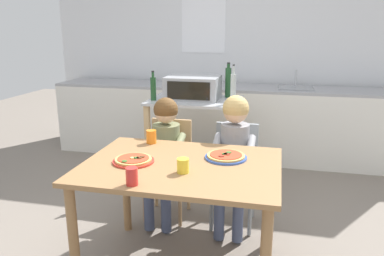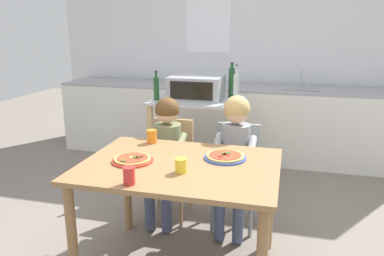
# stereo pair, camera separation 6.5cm
# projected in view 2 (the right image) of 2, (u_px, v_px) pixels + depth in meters

# --- Properties ---
(ground_plane) EXTENTS (10.80, 10.80, 0.00)m
(ground_plane) POSITION_uv_depth(u_px,v_px,m) (213.00, 199.00, 3.54)
(ground_plane) COLOR slate
(back_wall_tiled) EXTENTS (4.83, 0.13, 2.70)m
(back_wall_tiled) POSITION_uv_depth(u_px,v_px,m) (240.00, 45.00, 4.76)
(back_wall_tiled) COLOR silver
(back_wall_tiled) RESTS_ON ground
(kitchen_counter) EXTENTS (4.34, 0.60, 1.08)m
(kitchen_counter) POSITION_uv_depth(u_px,v_px,m) (234.00, 122.00, 4.61)
(kitchen_counter) COLOR silver
(kitchen_counter) RESTS_ON ground
(kitchen_island_cart) EXTENTS (0.90, 0.64, 0.88)m
(kitchen_island_cart) POSITION_uv_depth(u_px,v_px,m) (198.00, 128.00, 3.79)
(kitchen_island_cart) COLOR #B7BABF
(kitchen_island_cart) RESTS_ON ground
(toaster_oven) EXTENTS (0.52, 0.41, 0.22)m
(toaster_oven) POSITION_uv_depth(u_px,v_px,m) (196.00, 88.00, 3.71)
(toaster_oven) COLOR #999BA0
(toaster_oven) RESTS_ON kitchen_island_cart
(bottle_dark_olive_oil) EXTENTS (0.05, 0.05, 0.29)m
(bottle_dark_olive_oil) POSITION_uv_depth(u_px,v_px,m) (156.00, 88.00, 3.64)
(bottle_dark_olive_oil) COLOR #1E4723
(bottle_dark_olive_oil) RESTS_ON kitchen_island_cart
(bottle_slim_sauce) EXTENTS (0.05, 0.05, 0.36)m
(bottle_slim_sauce) POSITION_uv_depth(u_px,v_px,m) (236.00, 88.00, 3.47)
(bottle_slim_sauce) COLOR #ADB7B2
(bottle_slim_sauce) RESTS_ON kitchen_island_cart
(bottle_squat_spirits) EXTENTS (0.06, 0.06, 0.35)m
(bottle_squat_spirits) POSITION_uv_depth(u_px,v_px,m) (232.00, 82.00, 3.77)
(bottle_squat_spirits) COLOR #1E4723
(bottle_squat_spirits) RESTS_ON kitchen_island_cart
(dining_table) EXTENTS (1.22, 0.90, 0.75)m
(dining_table) POSITION_uv_depth(u_px,v_px,m) (180.00, 179.00, 2.36)
(dining_table) COLOR olive
(dining_table) RESTS_ON ground
(dining_chair_left) EXTENTS (0.36, 0.36, 0.81)m
(dining_chair_left) POSITION_uv_depth(u_px,v_px,m) (170.00, 161.00, 3.16)
(dining_chair_left) COLOR tan
(dining_chair_left) RESTS_ON ground
(dining_chair_right) EXTENTS (0.36, 0.36, 0.81)m
(dining_chair_right) POSITION_uv_depth(u_px,v_px,m) (236.00, 167.00, 3.01)
(dining_chair_right) COLOR gray
(dining_chair_right) RESTS_ON ground
(child_in_olive_shirt) EXTENTS (0.32, 0.42, 1.01)m
(child_in_olive_shirt) POSITION_uv_depth(u_px,v_px,m) (166.00, 144.00, 3.00)
(child_in_olive_shirt) COLOR #424C6B
(child_in_olive_shirt) RESTS_ON ground
(child_in_grey_shirt) EXTENTS (0.32, 0.42, 1.06)m
(child_in_grey_shirt) POSITION_uv_depth(u_px,v_px,m) (235.00, 147.00, 2.85)
(child_in_grey_shirt) COLOR #424C6B
(child_in_grey_shirt) RESTS_ON ground
(pizza_plate_red_rimmed) EXTENTS (0.26, 0.26, 0.03)m
(pizza_plate_red_rimmed) POSITION_uv_depth(u_px,v_px,m) (133.00, 160.00, 2.36)
(pizza_plate_red_rimmed) COLOR red
(pizza_plate_red_rimmed) RESTS_ON dining_table
(pizza_plate_blue_rimmed) EXTENTS (0.27, 0.27, 0.03)m
(pizza_plate_blue_rimmed) POSITION_uv_depth(u_px,v_px,m) (225.00, 157.00, 2.42)
(pizza_plate_blue_rimmed) COLOR #3356B7
(pizza_plate_blue_rimmed) RESTS_ON dining_table
(drinking_cup_yellow) EXTENTS (0.07, 0.07, 0.09)m
(drinking_cup_yellow) POSITION_uv_depth(u_px,v_px,m) (181.00, 166.00, 2.18)
(drinking_cup_yellow) COLOR yellow
(drinking_cup_yellow) RESTS_ON dining_table
(drinking_cup_orange) EXTENTS (0.07, 0.07, 0.10)m
(drinking_cup_orange) POSITION_uv_depth(u_px,v_px,m) (152.00, 136.00, 2.74)
(drinking_cup_orange) COLOR orange
(drinking_cup_orange) RESTS_ON dining_table
(drinking_cup_red) EXTENTS (0.07, 0.07, 0.10)m
(drinking_cup_red) POSITION_uv_depth(u_px,v_px,m) (129.00, 176.00, 2.01)
(drinking_cup_red) COLOR red
(drinking_cup_red) RESTS_ON dining_table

